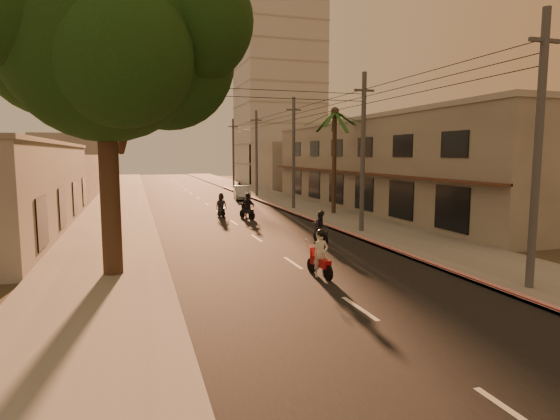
# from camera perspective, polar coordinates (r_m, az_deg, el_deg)

# --- Properties ---
(ground) EXTENTS (160.00, 160.00, 0.00)m
(ground) POSITION_cam_1_polar(r_m,az_deg,el_deg) (17.63, 3.71, -7.93)
(ground) COLOR #383023
(ground) RESTS_ON ground
(road) EXTENTS (10.00, 140.00, 0.02)m
(road) POSITION_cam_1_polar(r_m,az_deg,el_deg) (36.70, -7.55, -0.24)
(road) COLOR black
(road) RESTS_ON ground
(sidewalk_right) EXTENTS (5.00, 140.00, 0.12)m
(sidewalk_right) POSITION_cam_1_polar(r_m,az_deg,el_deg) (38.66, 3.47, 0.24)
(sidewalk_right) COLOR slate
(sidewalk_right) RESTS_ON ground
(sidewalk_left) EXTENTS (5.00, 140.00, 0.12)m
(sidewalk_left) POSITION_cam_1_polar(r_m,az_deg,el_deg) (36.20, -19.33, -0.58)
(sidewalk_left) COLOR slate
(sidewalk_left) RESTS_ON ground
(curb_stripe) EXTENTS (0.20, 60.00, 0.20)m
(curb_stripe) POSITION_cam_1_polar(r_m,az_deg,el_deg) (33.17, 2.65, -0.78)
(curb_stripe) COLOR red
(curb_stripe) RESTS_ON ground
(shophouse_row) EXTENTS (8.80, 34.20, 7.30)m
(shophouse_row) POSITION_cam_1_polar(r_m,az_deg,el_deg) (39.42, 13.40, 5.43)
(shophouse_row) COLOR gray
(shophouse_row) RESTS_ON ground
(distant_tower) EXTENTS (12.10, 12.10, 28.00)m
(distant_tower) POSITION_cam_1_polar(r_m,az_deg,el_deg) (75.83, -0.20, 14.04)
(distant_tower) COLOR #B7B5B2
(distant_tower) RESTS_ON ground
(broadleaf_tree) EXTENTS (9.60, 8.70, 12.10)m
(broadleaf_tree) POSITION_cam_1_polar(r_m,az_deg,el_deg) (18.49, -19.44, 18.91)
(broadleaf_tree) COLOR black
(broadleaf_tree) RESTS_ON ground
(palm_tree) EXTENTS (5.00, 5.00, 8.20)m
(palm_tree) POSITION_cam_1_polar(r_m,az_deg,el_deg) (35.00, 6.70, 11.15)
(palm_tree) COLOR black
(palm_tree) RESTS_ON ground
(utility_poles) EXTENTS (1.20, 48.26, 9.00)m
(utility_poles) POSITION_cam_1_polar(r_m,az_deg,el_deg) (38.02, 1.68, 9.92)
(utility_poles) COLOR #38383A
(utility_poles) RESTS_ON ground
(filler_right) EXTENTS (8.00, 14.00, 6.00)m
(filler_right) POSITION_cam_1_polar(r_m,az_deg,el_deg) (64.16, 0.99, 5.50)
(filler_right) COLOR #A39D94
(filler_right) RESTS_ON ground
(filler_left_near) EXTENTS (8.00, 14.00, 4.40)m
(filler_left_near) POSITION_cam_1_polar(r_m,az_deg,el_deg) (50.57, -26.29, 3.53)
(filler_left_near) COLOR #A39D94
(filler_left_near) RESTS_ON ground
(filler_left_far) EXTENTS (8.00, 14.00, 7.00)m
(filler_left_far) POSITION_cam_1_polar(r_m,az_deg,el_deg) (68.36, -24.03, 5.42)
(filler_left_far) COLOR #A39D94
(filler_left_far) RESTS_ON ground
(scooter_red) EXTENTS (0.77, 1.80, 1.78)m
(scooter_red) POSITION_cam_1_polar(r_m,az_deg,el_deg) (17.26, 4.94, -5.60)
(scooter_red) COLOR black
(scooter_red) RESTS_ON ground
(scooter_mid_a) EXTENTS (0.78, 1.72, 1.69)m
(scooter_mid_a) POSITION_cam_1_polar(r_m,az_deg,el_deg) (23.54, 5.03, -2.30)
(scooter_mid_a) COLOR black
(scooter_mid_a) RESTS_ON ground
(scooter_mid_b) EXTENTS (1.27, 1.80, 1.83)m
(scooter_mid_b) POSITION_cam_1_polar(r_m,az_deg,el_deg) (32.45, -3.98, 0.35)
(scooter_mid_b) COLOR black
(scooter_mid_b) RESTS_ON ground
(scooter_far_a) EXTENTS (0.84, 1.76, 1.73)m
(scooter_far_a) POSITION_cam_1_polar(r_m,az_deg,el_deg) (33.87, -7.18, 0.48)
(scooter_far_a) COLOR black
(scooter_far_a) RESTS_ON ground
(scooter_far_b) EXTENTS (1.28, 1.61, 1.62)m
(scooter_far_b) POSITION_cam_1_polar(r_m,az_deg,el_deg) (48.66, -5.00, 2.39)
(scooter_far_b) COLOR black
(scooter_far_b) RESTS_ON ground
(parked_car) EXTENTS (2.56, 4.54, 1.37)m
(parked_car) POSITION_cam_1_polar(r_m,az_deg,el_deg) (46.40, -4.68, 2.11)
(parked_car) COLOR #A7A9B0
(parked_car) RESTS_ON ground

